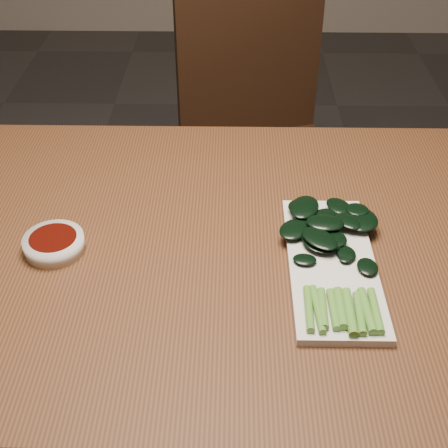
# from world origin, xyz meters

# --- Properties ---
(table) EXTENTS (1.40, 0.80, 0.75)m
(table) POSITION_xyz_m (0.00, 0.00, 0.68)
(table) COLOR #4C2A15
(table) RESTS_ON ground
(chair_far) EXTENTS (0.54, 0.54, 0.89)m
(chair_far) POSITION_xyz_m (0.12, 0.80, 0.49)
(chair_far) COLOR black
(chair_far) RESTS_ON ground
(sauce_bowl) EXTENTS (0.10, 0.10, 0.03)m
(sauce_bowl) POSITION_xyz_m (-0.26, -0.03, 0.76)
(sauce_bowl) COLOR beige
(sauce_bowl) RESTS_ON table
(serving_plate) EXTENTS (0.14, 0.34, 0.01)m
(serving_plate) POSITION_xyz_m (0.20, -0.07, 0.76)
(serving_plate) COLOR beige
(serving_plate) RESTS_ON table
(gai_lan) EXTENTS (0.19, 0.33, 0.02)m
(gai_lan) POSITION_xyz_m (0.20, -0.04, 0.78)
(gai_lan) COLOR #579433
(gai_lan) RESTS_ON serving_plate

